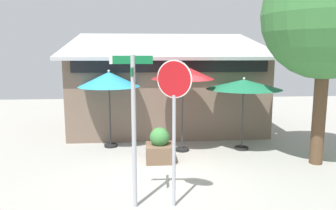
{
  "coord_description": "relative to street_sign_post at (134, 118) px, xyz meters",
  "views": [
    {
      "loc": [
        -0.65,
        -8.3,
        3.16
      ],
      "look_at": [
        0.1,
        1.2,
        1.6
      ],
      "focal_mm": 35.02,
      "sensor_mm": 36.0,
      "label": 1
    }
  ],
  "objects": [
    {
      "name": "cafe_building",
      "position": [
        1.17,
        7.3,
        -0.26
      ],
      "size": [
        7.81,
        5.55,
        4.01
      ],
      "color": "#705B4C",
      "rests_on": "ground"
    },
    {
      "name": "stop_sign",
      "position": [
        0.8,
        -0.04,
        0.21
      ],
      "size": [
        0.65,
        0.39,
        3.0
      ],
      "color": "#A8AAB2",
      "rests_on": "ground"
    },
    {
      "name": "street_sign_post",
      "position": [
        0.0,
        0.0,
        0.0
      ],
      "size": [
        0.83,
        0.77,
        3.1
      ],
      "color": "#A8AAB2",
      "rests_on": "ground"
    },
    {
      "name": "patio_umbrella_teal_left",
      "position": [
        -0.9,
        4.39,
        0.38
      ],
      "size": [
        2.02,
        2.02,
        2.58
      ],
      "color": "black",
      "rests_on": "ground"
    },
    {
      "name": "patio_umbrella_forest_green_right",
      "position": [
        3.39,
        3.75,
        0.24
      ],
      "size": [
        2.38,
        2.38,
        2.36
      ],
      "color": "black",
      "rests_on": "ground"
    },
    {
      "name": "ground_plane",
      "position": [
        0.83,
        1.94,
        -1.92
      ],
      "size": [
        28.0,
        28.0,
        0.1
      ],
      "primitive_type": "cube",
      "color": "#9E9B93"
    },
    {
      "name": "patio_umbrella_crimson_center",
      "position": [
        1.44,
        3.75,
        0.64
      ],
      "size": [
        1.96,
        1.96,
        2.82
      ],
      "color": "black",
      "rests_on": "ground"
    },
    {
      "name": "sidewalk_planter",
      "position": [
        0.66,
        2.79,
        -1.45
      ],
      "size": [
        0.8,
        0.8,
        1.0
      ],
      "color": "brown",
      "rests_on": "ground"
    }
  ]
}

